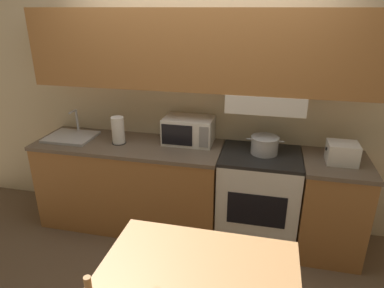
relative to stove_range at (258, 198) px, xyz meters
The scene contains 11 objects.
ground_plane 0.82m from the stove_range, 154.46° to the left, with size 16.00×16.00×0.00m, color brown.
wall_back 1.25m from the stove_range, 159.32° to the left, with size 5.46×0.38×2.55m.
lower_counter_main 1.26m from the stove_range, behind, with size 1.80×0.64×0.89m.
lower_counter_right_stub 0.64m from the stove_range, ahead, with size 0.56×0.64×0.89m.
stove_range is the anchor object (origin of this frame).
cooking_pot 0.53m from the stove_range, 52.18° to the left, with size 0.33×0.25×0.16m.
microwave 0.91m from the stove_range, 169.27° to the left, with size 0.47×0.31×0.25m.
toaster 0.85m from the stove_range, ahead, with size 0.26×0.21×0.17m.
sink_basin 1.93m from the stove_range, behind, with size 0.45×0.38×0.26m.
paper_towel_roll 1.46m from the stove_range, behind, with size 0.14×0.14×0.26m.
dining_table 1.42m from the stove_range, 101.28° to the right, with size 1.09×0.68×0.77m.
Camera 1 is at (0.65, -3.15, 2.11)m, focal length 32.00 mm.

